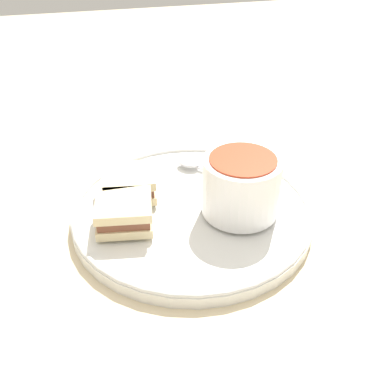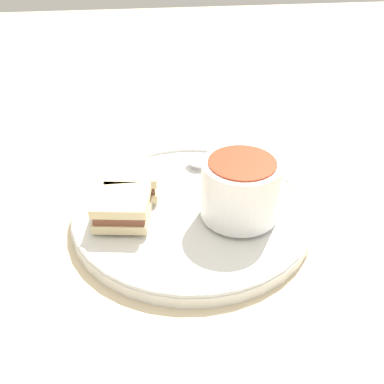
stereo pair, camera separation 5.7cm
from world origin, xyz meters
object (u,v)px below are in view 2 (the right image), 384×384
Objects in this scene: sandwich_half_near at (131,181)px; sandwich_half_far at (122,208)px; spoon at (202,165)px; soup_bowl at (240,188)px.

sandwich_half_near is 0.89× the size of sandwich_half_far.
spoon is 1.46× the size of sandwich_half_near.
soup_bowl is 0.99× the size of spoon.
soup_bowl is 1.45× the size of sandwich_half_near.
soup_bowl reaches higher than sandwich_half_far.
spoon is 1.30× the size of sandwich_half_far.
spoon is (0.12, 0.03, -0.03)m from soup_bowl.
sandwich_half_far is at bearing 85.47° from spoon.
spoon is at bearing -46.40° from sandwich_half_far.
sandwich_half_far is (0.01, 0.15, -0.02)m from soup_bowl.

